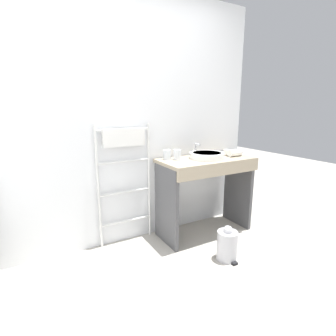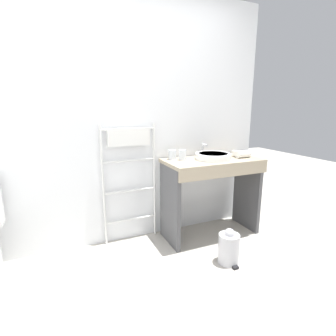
% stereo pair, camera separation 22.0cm
% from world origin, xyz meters
% --- Properties ---
extents(wall_back, '(3.21, 0.12, 2.51)m').
position_xyz_m(wall_back, '(0.00, 1.50, 1.25)').
color(wall_back, silver).
rests_on(wall_back, ground_plane).
extents(towel_radiator, '(0.57, 0.06, 1.23)m').
position_xyz_m(towel_radiator, '(0.06, 1.39, 0.89)').
color(towel_radiator, silver).
rests_on(towel_radiator, ground_plane).
extents(vanity_counter, '(1.02, 0.51, 0.85)m').
position_xyz_m(vanity_counter, '(0.90, 1.15, 0.59)').
color(vanity_counter, gray).
rests_on(vanity_counter, ground_plane).
extents(sink_basin, '(0.37, 0.37, 0.06)m').
position_xyz_m(sink_basin, '(0.90, 1.16, 0.89)').
color(sink_basin, white).
rests_on(sink_basin, vanity_counter).
extents(faucet, '(0.02, 0.10, 0.14)m').
position_xyz_m(faucet, '(0.90, 1.36, 0.94)').
color(faucet, silver).
rests_on(faucet, vanity_counter).
extents(cup_near_wall, '(0.08, 0.08, 0.10)m').
position_xyz_m(cup_near_wall, '(0.50, 1.32, 0.90)').
color(cup_near_wall, silver).
rests_on(cup_near_wall, vanity_counter).
extents(cup_near_edge, '(0.08, 0.08, 0.11)m').
position_xyz_m(cup_near_edge, '(0.59, 1.26, 0.91)').
color(cup_near_edge, silver).
rests_on(cup_near_edge, vanity_counter).
extents(hair_dryer, '(0.20, 0.16, 0.08)m').
position_xyz_m(hair_dryer, '(1.25, 1.12, 0.89)').
color(hair_dryer, white).
rests_on(hair_dryer, vanity_counter).
extents(trash_bin, '(0.19, 0.22, 0.34)m').
position_xyz_m(trash_bin, '(0.75, 0.62, 0.15)').
color(trash_bin, '#B7B7BC').
rests_on(trash_bin, ground_plane).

